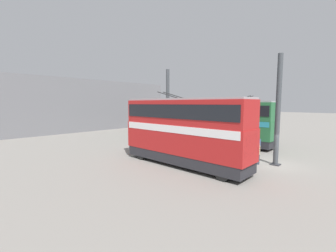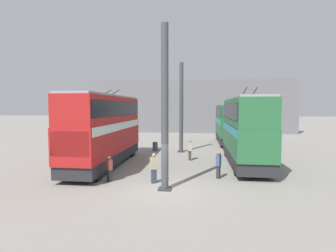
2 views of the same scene
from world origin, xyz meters
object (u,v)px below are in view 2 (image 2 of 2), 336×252
(bus_left_near, at_px, (245,127))
(oil_drum, at_px, (155,146))
(bus_left_far, at_px, (228,121))
(person_by_right_row, at_px, (109,168))
(person_by_left_row, at_px, (218,164))
(person_aisle_midway, at_px, (190,149))
(bus_right_far, at_px, (105,126))
(person_aisle_foreground, at_px, (154,167))

(bus_left_near, relative_size, oil_drum, 10.85)
(bus_left_far, height_order, person_by_right_row, bus_left_far)
(oil_drum, bearing_deg, person_by_left_row, -149.62)
(person_aisle_midway, relative_size, oil_drum, 1.92)
(bus_right_far, relative_size, oil_drum, 12.30)
(bus_left_far, xyz_separation_m, person_by_right_row, (-18.22, 8.86, -1.95))
(person_by_right_row, bearing_deg, bus_right_far, -115.13)
(bus_left_far, bearing_deg, person_by_right_row, 154.07)
(bus_left_near, bearing_deg, person_by_left_row, 151.23)
(oil_drum, bearing_deg, person_aisle_foreground, -170.52)
(bus_left_near, distance_m, person_aisle_foreground, 8.61)
(oil_drum, bearing_deg, person_by_right_row, 175.78)
(bus_right_far, bearing_deg, oil_drum, -20.32)
(person_by_right_row, distance_m, oil_drum, 11.38)
(bus_right_far, bearing_deg, person_aisle_foreground, -133.11)
(bus_left_far, bearing_deg, bus_left_near, -180.00)
(bus_left_near, relative_size, bus_right_far, 0.88)
(bus_right_far, xyz_separation_m, person_by_left_row, (-2.70, -8.37, -2.15))
(person_aisle_foreground, relative_size, oil_drum, 1.97)
(person_by_right_row, bearing_deg, bus_left_near, 164.78)
(bus_left_far, relative_size, oil_drum, 10.96)
(bus_right_far, bearing_deg, person_aisle_midway, -66.60)
(bus_left_near, relative_size, bus_left_far, 0.99)
(bus_left_near, height_order, person_by_left_row, bus_left_near)
(bus_left_far, height_order, oil_drum, bus_left_far)
(bus_left_near, bearing_deg, person_aisle_midway, 73.35)
(person_by_right_row, xyz_separation_m, oil_drum, (11.34, -0.84, -0.37))
(person_by_left_row, bearing_deg, person_aisle_foreground, 41.82)
(bus_left_near, height_order, oil_drum, bus_left_near)
(person_by_right_row, xyz_separation_m, person_aisle_midway, (7.00, -4.56, 0.11))
(person_aisle_foreground, xyz_separation_m, oil_drum, (11.33, 1.89, -0.50))
(bus_left_near, height_order, person_aisle_midway, bus_left_near)
(person_by_left_row, bearing_deg, person_aisle_midway, -49.62)
(person_by_left_row, bearing_deg, person_by_right_row, 33.34)
(bus_left_far, height_order, person_aisle_midway, bus_left_far)
(bus_right_far, bearing_deg, bus_left_far, -37.31)
(bus_right_far, distance_m, person_aisle_midway, 7.25)
(bus_left_far, bearing_deg, oil_drum, 130.61)
(person_by_right_row, bearing_deg, bus_left_far, -163.95)
(bus_left_near, height_order, person_aisle_foreground, bus_left_near)
(bus_left_near, relative_size, person_by_right_row, 6.29)
(oil_drum, bearing_deg, bus_right_far, 159.68)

